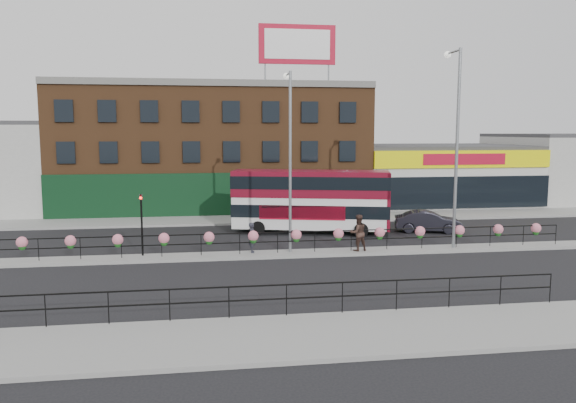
{
  "coord_description": "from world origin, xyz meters",
  "views": [
    {
      "loc": [
        -4.74,
        -28.87,
        6.55
      ],
      "look_at": [
        0.0,
        3.0,
        2.5
      ],
      "focal_mm": 35.0,
      "sensor_mm": 36.0,
      "label": 1
    }
  ],
  "objects": [
    {
      "name": "north_pavement",
      "position": [
        0.0,
        12.0,
        0.07
      ],
      "size": [
        60.0,
        4.0,
        0.15
      ],
      "primitive_type": "cube",
      "color": "gray",
      "rests_on": "ground"
    },
    {
      "name": "billboard",
      "position": [
        2.5,
        14.99,
        13.18
      ],
      "size": [
        6.0,
        0.29,
        4.4
      ],
      "color": "#AC0B24",
      "rests_on": "brick_building"
    },
    {
      "name": "lamp_column_east",
      "position": [
        8.82,
        0.25,
        6.57
      ],
      "size": [
        0.39,
        1.9,
        10.84
      ],
      "color": "gray",
      "rests_on": "median"
    },
    {
      "name": "pedestrian_a",
      "position": [
        -2.31,
        0.32,
        0.95
      ],
      "size": [
        0.59,
        0.4,
        1.61
      ],
      "primitive_type": "imported",
      "rotation": [
        0.0,
        0.0,
        1.56
      ],
      "color": "#262731",
      "rests_on": "median"
    },
    {
      "name": "car",
      "position": [
        9.6,
        5.47,
        0.7
      ],
      "size": [
        3.7,
        5.02,
        1.4
      ],
      "primitive_type": "imported",
      "rotation": [
        0.0,
        0.0,
        1.3
      ],
      "color": "black",
      "rests_on": "ground"
    },
    {
      "name": "double_decker_bus",
      "position": [
        2.0,
        6.26,
        2.48
      ],
      "size": [
        10.27,
        4.84,
        4.04
      ],
      "color": "white",
      "rests_on": "ground"
    },
    {
      "name": "south_pavement",
      "position": [
        0.0,
        -12.0,
        0.07
      ],
      "size": [
        60.0,
        4.0,
        0.15
      ],
      "primitive_type": "cube",
      "color": "gray",
      "rests_on": "ground"
    },
    {
      "name": "ground",
      "position": [
        0.0,
        0.0,
        0.0
      ],
      "size": [
        120.0,
        120.0,
        0.0
      ],
      "primitive_type": "plane",
      "color": "black",
      "rests_on": "ground"
    },
    {
      "name": "supermarket",
      "position": [
        16.0,
        19.9,
        2.65
      ],
      "size": [
        15.0,
        12.25,
        5.3
      ],
      "color": "silver",
      "rests_on": "ground"
    },
    {
      "name": "lamp_column_west",
      "position": [
        -0.31,
        0.39,
        5.78
      ],
      "size": [
        0.34,
        1.67,
        9.51
      ],
      "color": "gray",
      "rests_on": "median"
    },
    {
      "name": "yellow_line_inner",
      "position": [
        0.0,
        -9.7,
        0.01
      ],
      "size": [
        60.0,
        0.1,
        0.01
      ],
      "primitive_type": "cube",
      "color": "gold",
      "rests_on": "ground"
    },
    {
      "name": "yellow_line_outer",
      "position": [
        0.0,
        -9.88,
        0.01
      ],
      "size": [
        60.0,
        0.1,
        0.01
      ],
      "primitive_type": "cube",
      "color": "gold",
      "rests_on": "ground"
    },
    {
      "name": "brick_building",
      "position": [
        -4.0,
        19.96,
        5.13
      ],
      "size": [
        25.0,
        12.21,
        10.3
      ],
      "color": "brown",
      "rests_on": "ground"
    },
    {
      "name": "south_railing",
      "position": [
        -2.0,
        -10.1,
        0.96
      ],
      "size": [
        20.04,
        0.05,
        1.12
      ],
      "color": "black",
      "rests_on": "south_pavement"
    },
    {
      "name": "traffic_light_median",
      "position": [
        -8.0,
        0.39,
        2.47
      ],
      "size": [
        0.15,
        0.28,
        3.65
      ],
      "color": "black",
      "rests_on": "median"
    },
    {
      "name": "pedestrian_b",
      "position": [
        3.35,
        -0.09,
        1.13
      ],
      "size": [
        1.23,
        1.09,
        1.97
      ],
      "primitive_type": "imported",
      "rotation": [
        0.0,
        0.0,
        3.33
      ],
      "color": "#402B23",
      "rests_on": "median"
    },
    {
      "name": "median",
      "position": [
        0.0,
        0.0,
        0.07
      ],
      "size": [
        60.0,
        1.6,
        0.15
      ],
      "primitive_type": "cube",
      "color": "gray",
      "rests_on": "ground"
    },
    {
      "name": "median_railing",
      "position": [
        -0.0,
        0.0,
        1.05
      ],
      "size": [
        30.04,
        0.56,
        1.23
      ],
      "color": "black",
      "rests_on": "median"
    }
  ]
}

